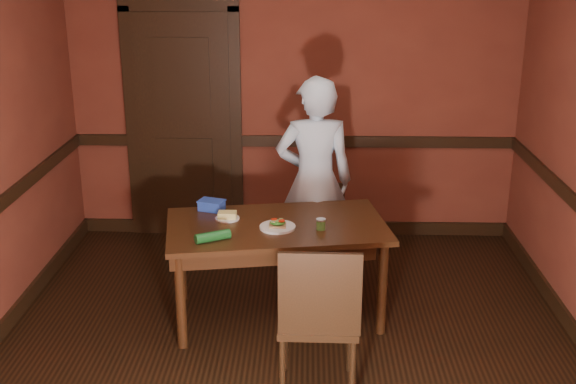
# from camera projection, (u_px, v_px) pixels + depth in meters

# --- Properties ---
(floor) EXTENTS (4.00, 4.50, 0.01)m
(floor) POSITION_uv_depth(u_px,v_px,m) (286.00, 360.00, 4.74)
(floor) COLOR black
(floor) RESTS_ON ground
(wall_back) EXTENTS (4.00, 0.02, 2.70)m
(wall_back) POSITION_uv_depth(u_px,v_px,m) (294.00, 92.00, 6.44)
(wall_back) COLOR maroon
(wall_back) RESTS_ON ground
(wall_front) EXTENTS (4.00, 0.02, 2.70)m
(wall_front) POSITION_uv_depth(u_px,v_px,m) (263.00, 374.00, 2.18)
(wall_front) COLOR maroon
(wall_front) RESTS_ON ground
(dado_back) EXTENTS (4.00, 0.03, 0.10)m
(dado_back) POSITION_uv_depth(u_px,v_px,m) (294.00, 141.00, 6.57)
(dado_back) COLOR black
(dado_back) RESTS_ON ground
(baseboard_back) EXTENTS (4.00, 0.03, 0.12)m
(baseboard_back) POSITION_uv_depth(u_px,v_px,m) (294.00, 227.00, 6.84)
(baseboard_back) COLOR black
(baseboard_back) RESTS_ON ground
(door) EXTENTS (1.05, 0.07, 2.20)m
(door) POSITION_uv_depth(u_px,v_px,m) (184.00, 120.00, 6.52)
(door) COLOR black
(door) RESTS_ON ground
(dining_table) EXTENTS (1.66, 1.11, 0.72)m
(dining_table) POSITION_uv_depth(u_px,v_px,m) (277.00, 270.00, 5.21)
(dining_table) COLOR #321B0C
(dining_table) RESTS_ON floor
(chair_far) EXTENTS (0.41, 0.41, 0.80)m
(chair_far) POSITION_uv_depth(u_px,v_px,m) (319.00, 238.00, 5.69)
(chair_far) COLOR black
(chair_far) RESTS_ON floor
(chair_near) EXTENTS (0.47, 0.47, 1.00)m
(chair_near) POSITION_uv_depth(u_px,v_px,m) (318.00, 316.00, 4.28)
(chair_near) COLOR black
(chair_near) RESTS_ON floor
(person) EXTENTS (0.64, 0.46, 1.67)m
(person) POSITION_uv_depth(u_px,v_px,m) (314.00, 182.00, 5.65)
(person) COLOR silver
(person) RESTS_ON floor
(sandwich_plate) EXTENTS (0.25, 0.25, 0.06)m
(sandwich_plate) POSITION_uv_depth(u_px,v_px,m) (278.00, 226.00, 5.01)
(sandwich_plate) COLOR silver
(sandwich_plate) RESTS_ON dining_table
(sauce_jar) EXTENTS (0.07, 0.07, 0.08)m
(sauce_jar) POSITION_uv_depth(u_px,v_px,m) (321.00, 224.00, 4.98)
(sauce_jar) COLOR #518A39
(sauce_jar) RESTS_ON dining_table
(cheese_saucer) EXTENTS (0.17, 0.17, 0.05)m
(cheese_saucer) POSITION_uv_depth(u_px,v_px,m) (227.00, 216.00, 5.18)
(cheese_saucer) COLOR silver
(cheese_saucer) RESTS_ON dining_table
(food_tub) EXTENTS (0.22, 0.18, 0.08)m
(food_tub) POSITION_uv_depth(u_px,v_px,m) (212.00, 205.00, 5.35)
(food_tub) COLOR blue
(food_tub) RESTS_ON dining_table
(wrapped_veg) EXTENTS (0.24, 0.17, 0.07)m
(wrapped_veg) POSITION_uv_depth(u_px,v_px,m) (213.00, 236.00, 4.79)
(wrapped_veg) COLOR #144D1D
(wrapped_veg) RESTS_ON dining_table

